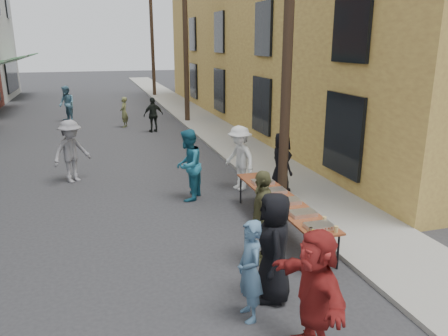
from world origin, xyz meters
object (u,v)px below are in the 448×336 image
serving_table (282,200)px  guest_front_a (274,247)px  utility_pole_mid (185,32)px  server (281,162)px  utility_pole_far (152,36)px  catering_tray_sausage (319,226)px  utility_pole_near (289,21)px  guest_front_c (188,165)px

serving_table → guest_front_a: size_ratio=2.22×
utility_pole_mid → server: utility_pole_mid is taller
utility_pole_far → catering_tray_sausage: (-0.94, -27.68, -3.71)m
utility_pole_near → guest_front_a: 6.10m
utility_pole_far → guest_front_c: utility_pole_far is taller
utility_pole_far → server: size_ratio=5.58×
utility_pole_near → server: size_ratio=5.58×
guest_front_a → utility_pole_mid: bearing=-172.7°
utility_pole_near → utility_pole_mid: bearing=90.0°
catering_tray_sausage → guest_front_c: 4.46m
guest_front_c → utility_pole_far: bearing=-156.3°
utility_pole_mid → serving_table: 14.56m
utility_pole_mid → utility_pole_near: bearing=-90.0°
utility_pole_mid → guest_front_a: utility_pole_mid is taller
utility_pole_near → guest_front_a: size_ratio=5.00×
utility_pole_near → serving_table: 4.40m
utility_pole_near → server: bearing=77.5°
utility_pole_mid → guest_front_a: (-2.16, -16.43, -3.60)m
guest_front_a → utility_pole_far: bearing=-169.6°
guest_front_c → server: guest_front_c is taller
utility_pole_mid → utility_pole_far: same height
utility_pole_near → guest_front_a: bearing=-116.0°
guest_front_a → guest_front_c: bearing=-161.8°
utility_pole_far → server: (0.05, -23.78, -3.59)m
utility_pole_mid → catering_tray_sausage: utility_pole_mid is taller
serving_table → guest_front_a: 2.70m
serving_table → guest_front_c: (-1.51, 2.54, 0.23)m
utility_pole_near → guest_front_a: utility_pole_near is taller
utility_pole_far → utility_pole_mid: bearing=-90.0°
guest_front_a → guest_front_c: size_ratio=0.96×
utility_pole_mid → guest_front_a: 16.96m
utility_pole_near → utility_pole_mid: (0.00, 12.00, 0.00)m
catering_tray_sausage → server: bearing=75.7°
utility_pole_near → utility_pole_far: same height
utility_pole_mid → serving_table: bearing=-93.8°
utility_pole_far → guest_front_c: 23.88m
utility_pole_near → catering_tray_sausage: 5.31m
server → guest_front_c: bearing=78.1°
serving_table → server: bearing=66.2°
utility_pole_far → guest_front_a: (-2.16, -28.43, -3.60)m
guest_front_a → guest_front_c: (-0.30, 4.94, 0.04)m
catering_tray_sausage → guest_front_a: size_ratio=0.28×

